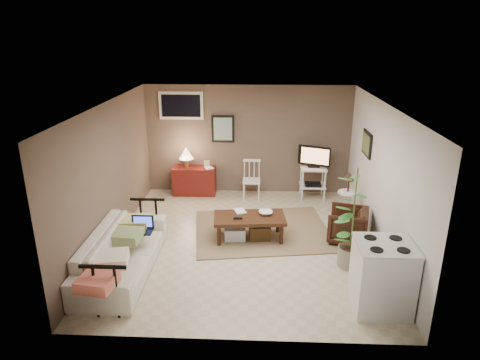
{
  "coord_description": "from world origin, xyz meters",
  "views": [
    {
      "loc": [
        0.24,
        -6.67,
        3.51
      ],
      "look_at": [
        -0.08,
        0.35,
        1.02
      ],
      "focal_mm": 32.0,
      "sensor_mm": 36.0,
      "label": 1
    }
  ],
  "objects_px": {
    "stove": "(382,276)",
    "coffee_table": "(249,226)",
    "sofa": "(122,245)",
    "red_console": "(194,178)",
    "potted_plant": "(353,215)",
    "spindle_chair": "(252,181)",
    "tv_stand": "(313,171)",
    "side_table": "(348,191)",
    "armchair": "(348,224)"
  },
  "relations": [
    {
      "from": "spindle_chair",
      "to": "armchair",
      "type": "height_order",
      "value": "spindle_chair"
    },
    {
      "from": "spindle_chair",
      "to": "side_table",
      "type": "height_order",
      "value": "side_table"
    },
    {
      "from": "side_table",
      "to": "stove",
      "type": "height_order",
      "value": "side_table"
    },
    {
      "from": "spindle_chair",
      "to": "side_table",
      "type": "relative_size",
      "value": 0.83
    },
    {
      "from": "tv_stand",
      "to": "spindle_chair",
      "type": "bearing_deg",
      "value": -177.41
    },
    {
      "from": "sofa",
      "to": "armchair",
      "type": "height_order",
      "value": "sofa"
    },
    {
      "from": "stove",
      "to": "coffee_table",
      "type": "bearing_deg",
      "value": 133.42
    },
    {
      "from": "potted_plant",
      "to": "armchair",
      "type": "bearing_deg",
      "value": 81.77
    },
    {
      "from": "sofa",
      "to": "stove",
      "type": "relative_size",
      "value": 2.36
    },
    {
      "from": "red_console",
      "to": "potted_plant",
      "type": "xyz_separation_m",
      "value": [
        2.88,
        -2.98,
        0.49
      ]
    },
    {
      "from": "coffee_table",
      "to": "spindle_chair",
      "type": "xyz_separation_m",
      "value": [
        0.01,
        1.99,
        0.13
      ]
    },
    {
      "from": "coffee_table",
      "to": "armchair",
      "type": "height_order",
      "value": "armchair"
    },
    {
      "from": "side_table",
      "to": "armchair",
      "type": "distance_m",
      "value": 0.89
    },
    {
      "from": "stove",
      "to": "sofa",
      "type": "bearing_deg",
      "value": 168.51
    },
    {
      "from": "spindle_chair",
      "to": "side_table",
      "type": "bearing_deg",
      "value": -31.86
    },
    {
      "from": "coffee_table",
      "to": "sofa",
      "type": "bearing_deg",
      "value": -148.9
    },
    {
      "from": "coffee_table",
      "to": "tv_stand",
      "type": "distance_m",
      "value": 2.48
    },
    {
      "from": "coffee_table",
      "to": "red_console",
      "type": "bearing_deg",
      "value": 120.77
    },
    {
      "from": "sofa",
      "to": "side_table",
      "type": "xyz_separation_m",
      "value": [
        3.74,
        1.99,
        0.18
      ]
    },
    {
      "from": "spindle_chair",
      "to": "potted_plant",
      "type": "distance_m",
      "value": 3.26
    },
    {
      "from": "sofa",
      "to": "red_console",
      "type": "distance_m",
      "value": 3.35
    },
    {
      "from": "tv_stand",
      "to": "potted_plant",
      "type": "distance_m",
      "value": 2.9
    },
    {
      "from": "coffee_table",
      "to": "side_table",
      "type": "xyz_separation_m",
      "value": [
        1.85,
        0.85,
        0.36
      ]
    },
    {
      "from": "tv_stand",
      "to": "side_table",
      "type": "relative_size",
      "value": 1.16
    },
    {
      "from": "spindle_chair",
      "to": "side_table",
      "type": "xyz_separation_m",
      "value": [
        1.84,
        -1.15,
        0.23
      ]
    },
    {
      "from": "sofa",
      "to": "tv_stand",
      "type": "height_order",
      "value": "tv_stand"
    },
    {
      "from": "armchair",
      "to": "stove",
      "type": "height_order",
      "value": "stove"
    },
    {
      "from": "potted_plant",
      "to": "stove",
      "type": "relative_size",
      "value": 1.71
    },
    {
      "from": "coffee_table",
      "to": "potted_plant",
      "type": "height_order",
      "value": "potted_plant"
    },
    {
      "from": "red_console",
      "to": "tv_stand",
      "type": "bearing_deg",
      "value": -2.33
    },
    {
      "from": "armchair",
      "to": "potted_plant",
      "type": "height_order",
      "value": "potted_plant"
    },
    {
      "from": "coffee_table",
      "to": "spindle_chair",
      "type": "distance_m",
      "value": 2.0
    },
    {
      "from": "side_table",
      "to": "armchair",
      "type": "height_order",
      "value": "side_table"
    },
    {
      "from": "potted_plant",
      "to": "stove",
      "type": "height_order",
      "value": "potted_plant"
    },
    {
      "from": "sofa",
      "to": "red_console",
      "type": "height_order",
      "value": "red_console"
    },
    {
      "from": "red_console",
      "to": "armchair",
      "type": "bearing_deg",
      "value": -35.56
    },
    {
      "from": "red_console",
      "to": "side_table",
      "type": "relative_size",
      "value": 1.08
    },
    {
      "from": "spindle_chair",
      "to": "potted_plant",
      "type": "bearing_deg",
      "value": -60.56
    },
    {
      "from": "side_table",
      "to": "stove",
      "type": "relative_size",
      "value": 1.05
    },
    {
      "from": "sofa",
      "to": "red_console",
      "type": "xyz_separation_m",
      "value": [
        0.6,
        3.3,
        -0.07
      ]
    },
    {
      "from": "spindle_chair",
      "to": "tv_stand",
      "type": "distance_m",
      "value": 1.35
    },
    {
      "from": "side_table",
      "to": "potted_plant",
      "type": "distance_m",
      "value": 1.7
    },
    {
      "from": "red_console",
      "to": "spindle_chair",
      "type": "relative_size",
      "value": 1.3
    },
    {
      "from": "red_console",
      "to": "potted_plant",
      "type": "relative_size",
      "value": 0.66
    },
    {
      "from": "coffee_table",
      "to": "side_table",
      "type": "relative_size",
      "value": 1.28
    },
    {
      "from": "coffee_table",
      "to": "side_table",
      "type": "bearing_deg",
      "value": 24.63
    },
    {
      "from": "sofa",
      "to": "armchair",
      "type": "bearing_deg",
      "value": -72.23
    },
    {
      "from": "sofa",
      "to": "armchair",
      "type": "relative_size",
      "value": 3.41
    },
    {
      "from": "stove",
      "to": "red_console",
      "type": "bearing_deg",
      "value": 127.19
    },
    {
      "from": "spindle_chair",
      "to": "potted_plant",
      "type": "height_order",
      "value": "potted_plant"
    }
  ]
}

